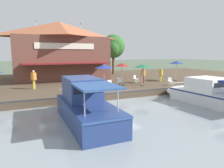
{
  "coord_description": "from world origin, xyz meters",
  "views": [
    {
      "loc": [
        15.21,
        -7.86,
        3.97
      ],
      "look_at": [
        -1.0,
        -0.59,
        1.3
      ],
      "focal_mm": 32.0,
      "sensor_mm": 36.0,
      "label": 1
    }
  ],
  "objects": [
    {
      "name": "cafe_chair_mid_patio",
      "position": [
        -1.84,
        6.75,
        1.08
      ],
      "size": [
        0.52,
        0.52,
        0.85
      ],
      "color": "white",
      "rests_on": "quay_deck"
    },
    {
      "name": "patio_umbrella_back_row",
      "position": [
        -2.87,
        3.83,
        2.71
      ],
      "size": [
        1.76,
        1.76,
        2.32
      ],
      "color": "#B7B7B7",
      "rests_on": "quay_deck"
    },
    {
      "name": "quay_deck",
      "position": [
        -11.0,
        0.0,
        0.3
      ],
      "size": [
        22.0,
        56.0,
        0.6
      ],
      "primitive_type": "cube",
      "color": "#4C3D2D",
      "rests_on": "ground"
    },
    {
      "name": "motorboat_outer_channel",
      "position": [
        3.94,
        -4.68,
        1.0
      ],
      "size": [
        7.27,
        2.38,
        2.51
      ],
      "color": "navy",
      "rests_on": "river_water"
    },
    {
      "name": "cafe_chair_far_corner_seat",
      "position": [
        -2.39,
        -0.19,
        1.08
      ],
      "size": [
        0.45,
        0.45,
        0.85
      ],
      "color": "white",
      "rests_on": "quay_deck"
    },
    {
      "name": "patio_umbrella_mid_patio_right",
      "position": [
        -4.51,
        9.89,
        2.93
      ],
      "size": [
        1.72,
        1.72,
        2.56
      ],
      "color": "#B7B7B7",
      "rests_on": "quay_deck"
    },
    {
      "name": "patio_umbrella_far_corner",
      "position": [
        -5.82,
        2.86,
        2.73
      ],
      "size": [
        1.71,
        1.71,
        2.37
      ],
      "color": "#B7B7B7",
      "rests_on": "quay_deck"
    },
    {
      "name": "quay_edge_fender",
      "position": [
        -0.1,
        0.0,
        0.65
      ],
      "size": [
        0.2,
        50.4,
        0.1
      ],
      "primitive_type": "cube",
      "color": "#2D2D33",
      "rests_on": "quay_deck"
    },
    {
      "name": "patio_umbrella_mid_patio_left",
      "position": [
        -3.87,
        -0.21,
        2.7
      ],
      "size": [
        1.97,
        1.97,
        2.32
      ],
      "color": "#B7B7B7",
      "rests_on": "quay_deck"
    },
    {
      "name": "tree_behind_restaurant",
      "position": [
        -15.45,
        6.07,
        5.14
      ],
      "size": [
        4.11,
        3.91,
        6.62
      ],
      "color": "brown",
      "rests_on": "quay_deck"
    },
    {
      "name": "person_at_quay_edge",
      "position": [
        -4.24,
        4.82,
        1.72
      ],
      "size": [
        0.5,
        0.5,
        1.77
      ],
      "color": "#B23338",
      "rests_on": "quay_deck"
    },
    {
      "name": "waterfront_restaurant",
      "position": [
        -13.31,
        -2.98,
        4.55
      ],
      "size": [
        10.03,
        12.4,
        7.76
      ],
      "color": "brown",
      "rests_on": "quay_deck"
    },
    {
      "name": "ground_plane",
      "position": [
        0.0,
        0.0,
        0.0
      ],
      "size": [
        220.0,
        220.0,
        0.0
      ],
      "primitive_type": "plane",
      "color": "#4C5B47"
    },
    {
      "name": "cafe_chair_beside_entrance",
      "position": [
        -5.37,
        4.45,
        1.08
      ],
      "size": [
        0.59,
        0.59,
        0.85
      ],
      "color": "white",
      "rests_on": "quay_deck"
    },
    {
      "name": "person_near_entrance",
      "position": [
        -4.74,
        7.72,
        1.61
      ],
      "size": [
        0.46,
        0.46,
        1.63
      ],
      "color": "gold",
      "rests_on": "quay_deck"
    },
    {
      "name": "person_mid_patio",
      "position": [
        -5.39,
        -6.95,
        1.76
      ],
      "size": [
        0.52,
        0.52,
        1.83
      ],
      "color": "gold",
      "rests_on": "quay_deck"
    },
    {
      "name": "motorboat_distant_upstream",
      "position": [
        4.37,
        5.77,
        0.8
      ],
      "size": [
        9.43,
        3.82,
        2.08
      ],
      "color": "white",
      "rests_on": "river_water"
    },
    {
      "name": "cafe_chair_under_first_umbrella",
      "position": [
        -3.83,
        1.56,
        1.08
      ],
      "size": [
        0.57,
        0.57,
        0.85
      ],
      "color": "white",
      "rests_on": "quay_deck"
    }
  ]
}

